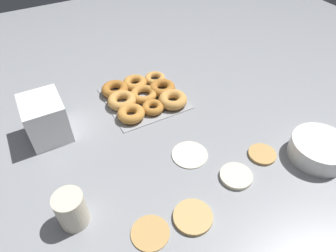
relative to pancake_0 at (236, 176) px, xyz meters
name	(u,v)px	position (x,y,z in m)	size (l,w,h in m)	color
ground_plane	(179,154)	(0.11, -0.17, -0.01)	(3.00, 3.00, 0.00)	gray
pancake_0	(236,176)	(0.00, 0.00, 0.00)	(0.10, 0.10, 0.01)	beige
pancake_1	(150,232)	(0.31, 0.04, 0.00)	(0.11, 0.11, 0.01)	tan
pancake_2	(193,217)	(0.19, 0.05, 0.00)	(0.11, 0.11, 0.01)	tan
pancake_3	(262,154)	(-0.13, -0.03, 0.00)	(0.09, 0.09, 0.01)	tan
pancake_4	(190,154)	(0.08, -0.15, 0.00)	(0.12, 0.12, 0.01)	silver
donut_tray	(143,95)	(0.09, -0.49, 0.01)	(0.30, 0.29, 0.04)	#93969B
batter_bowl	(319,149)	(-0.29, 0.06, 0.03)	(0.19, 0.19, 0.07)	white
container_stack	(46,119)	(0.46, -0.47, 0.07)	(0.13, 0.15, 0.15)	white
paper_cup	(71,210)	(0.48, -0.09, 0.05)	(0.08, 0.08, 0.11)	beige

